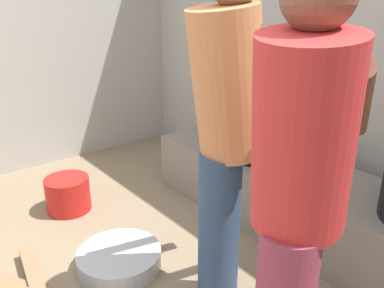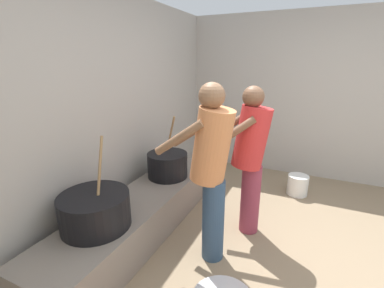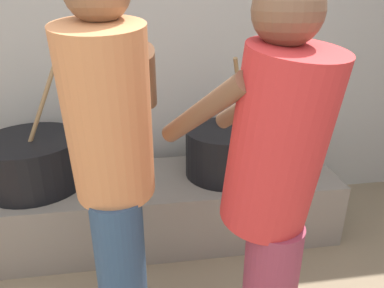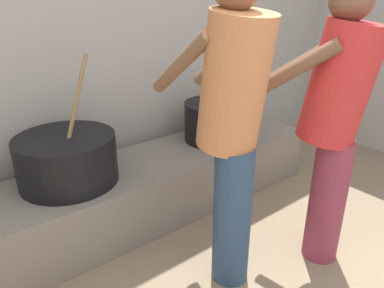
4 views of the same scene
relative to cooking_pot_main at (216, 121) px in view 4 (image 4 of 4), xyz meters
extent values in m
cube|color=#ADA8A0|center=(-0.54, 0.51, 0.67)|extent=(5.04, 0.20, 2.47)
cube|color=slate|center=(-0.58, -0.01, -0.36)|extent=(2.56, 0.60, 0.41)
cylinder|color=black|center=(0.00, 0.00, 0.00)|extent=(0.48, 0.48, 0.30)
cylinder|color=#937047|center=(0.08, 0.00, 0.35)|extent=(0.16, 0.22, 0.51)
cylinder|color=black|center=(-1.15, 0.04, 0.00)|extent=(0.58, 0.58, 0.29)
cylinder|color=#937047|center=(-1.05, 0.04, 0.34)|extent=(0.24, 0.12, 0.51)
cylinder|color=#8C3347|center=(-0.07, -1.03, -0.19)|extent=(0.20, 0.20, 0.75)
cylinder|color=red|center=(-0.08, -1.01, 0.49)|extent=(0.44, 0.47, 0.64)
cylinder|color=brown|center=(-0.06, -0.74, 0.55)|extent=(0.27, 0.44, 0.35)
cylinder|color=brown|center=(-0.30, -0.86, 0.55)|extent=(0.27, 0.44, 0.35)
cylinder|color=navy|center=(-0.62, -0.82, -0.17)|extent=(0.20, 0.20, 0.78)
cylinder|color=#D17F4C|center=(-0.62, -0.79, 0.53)|extent=(0.32, 0.40, 0.66)
cylinder|color=brown|center=(-0.47, -0.57, 0.60)|extent=(0.10, 0.48, 0.36)
cylinder|color=brown|center=(-0.74, -0.55, 0.60)|extent=(0.10, 0.48, 0.36)
camera|label=1|loc=(0.56, -1.95, 0.87)|focal=36.93mm
camera|label=2|loc=(-2.60, -1.53, 1.20)|focal=24.93mm
camera|label=3|loc=(-0.51, -2.02, 0.93)|focal=34.02mm
camera|label=4|loc=(-1.77, -1.93, 0.90)|focal=33.53mm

